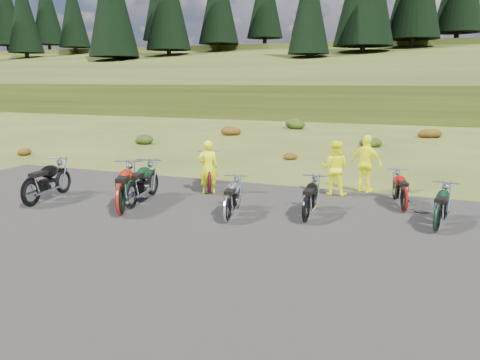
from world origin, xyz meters
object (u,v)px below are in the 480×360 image
at_px(motorcycle_3, 227,223).
at_px(motorcycle_7, 436,233).
at_px(motorcycle_0, 32,207).
at_px(person_middle, 208,168).

relative_size(motorcycle_3, motorcycle_7, 0.99).
bearing_deg(motorcycle_0, person_middle, -59.68).
bearing_deg(motorcycle_7, motorcycle_0, 108.33).
bearing_deg(motorcycle_3, person_middle, 23.77).
distance_m(motorcycle_3, person_middle, 3.07).
bearing_deg(motorcycle_3, motorcycle_0, 86.15).
relative_size(motorcycle_0, person_middle, 1.38).
bearing_deg(person_middle, motorcycle_3, 94.41).
distance_m(motorcycle_0, person_middle, 5.00).
distance_m(motorcycle_3, motorcycle_7, 4.81).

